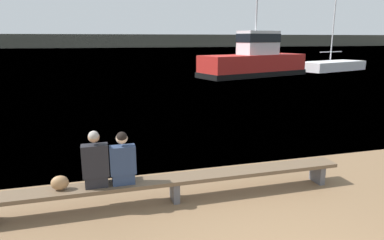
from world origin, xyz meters
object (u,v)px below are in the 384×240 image
(person_left, at_px, (96,163))
(person_right, at_px, (123,162))
(shopping_bag, at_px, (60,183))
(moored_sailboat, at_px, (332,66))
(tugboat_red, at_px, (254,62))
(bench_main, at_px, (175,182))

(person_left, height_order, person_right, person_left)
(person_left, bearing_deg, shopping_bag, 179.23)
(shopping_bag, height_order, moored_sailboat, moored_sailboat)
(shopping_bag, height_order, tugboat_red, tugboat_red)
(person_left, bearing_deg, person_right, 0.14)
(bench_main, height_order, person_left, person_left)
(person_left, xyz_separation_m, shopping_bag, (-0.61, 0.01, -0.30))
(person_left, relative_size, tugboat_red, 0.10)
(tugboat_red, height_order, moored_sailboat, moored_sailboat)
(person_right, height_order, tugboat_red, tugboat_red)
(bench_main, xyz_separation_m, person_left, (-1.41, 0.01, 0.50))
(tugboat_red, distance_m, moored_sailboat, 9.74)
(person_right, bearing_deg, shopping_bag, 179.62)
(person_right, bearing_deg, tugboat_red, 58.55)
(person_left, distance_m, tugboat_red, 23.68)
(person_left, height_order, moored_sailboat, moored_sailboat)
(person_right, bearing_deg, bench_main, -0.72)
(person_left, bearing_deg, moored_sailboat, 45.37)
(shopping_bag, distance_m, tugboat_red, 24.01)
(tugboat_red, xyz_separation_m, moored_sailboat, (9.41, 2.41, -0.69))
(moored_sailboat, bearing_deg, person_right, 118.92)
(bench_main, distance_m, shopping_bag, 2.04)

